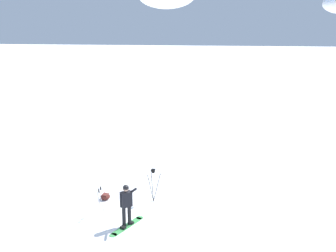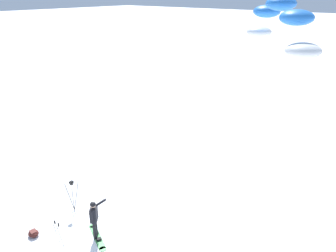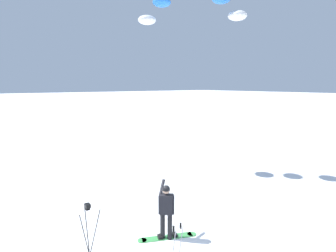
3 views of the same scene
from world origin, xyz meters
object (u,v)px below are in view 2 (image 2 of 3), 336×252
Objects in this scene: snowboard at (97,237)px; ski_poles at (58,231)px; traction_kite at (279,22)px; snowboarder at (94,216)px; gear_bag_large at (33,233)px; camera_tripod at (72,190)px.

ski_poles is at bearing -118.24° from snowboard.
traction_kite is at bearing 45.68° from ski_poles.
ski_poles is (-0.63, -1.25, -0.23)m from snowboarder.
traction_kite reaches higher than snowboarder.
snowboarder is 3.31× the size of gear_bag_large.
camera_tripod is at bearing 165.56° from snowboarder.
traction_kite is 10.62m from camera_tripod.
traction_kite reaches higher than camera_tripod.
ski_poles is (-5.39, -5.52, -7.43)m from traction_kite.
snowboarder is 9.64m from traction_kite.
snowboard is at bearing -137.90° from traction_kite.
snowboarder is 1.13× the size of camera_tripod.
snowboarder is 1.01× the size of snowboard.
camera_tripod is (-0.16, 2.09, 0.91)m from gear_bag_large.
camera_tripod is (-6.91, -3.72, -7.15)m from traction_kite.
gear_bag_large is 0.44× the size of ski_poles.
traction_kite is at bearing 40.75° from gear_bag_large.
traction_kite reaches higher than snowboard.
camera_tripod is at bearing 130.16° from ski_poles.
traction_kite is (4.72, 4.26, 8.17)m from snowboard.
snowboarder is 0.97m from snowboard.
traction_kite is (4.77, 4.28, 7.20)m from snowboarder.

